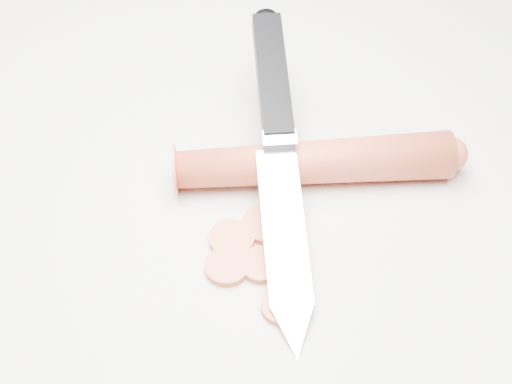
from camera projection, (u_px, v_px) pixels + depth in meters
The scene contains 8 objects.
ground at pixel (261, 246), 0.52m from camera, with size 2.40×2.40×0.00m, color silver.
carrot at pixel (314, 162), 0.55m from camera, with size 0.03×0.03×0.21m, color #C63E21.
carrot_slice_0 at pixel (261, 265), 0.50m from camera, with size 0.03×0.03×0.01m, color #DA5D3A.
carrot_slice_1 at pixel (282, 306), 0.48m from camera, with size 0.03×0.03×0.01m, color #DA5D3A.
carrot_slice_3 at pixel (232, 239), 0.52m from camera, with size 0.03×0.03×0.01m, color #DA5D3A.
carrot_slice_4 at pixel (227, 267), 0.50m from camera, with size 0.03×0.03×0.01m, color #DA5D3A.
carrot_slice_5 at pixel (268, 223), 0.53m from camera, with size 0.04×0.04×0.01m, color #DA5D3A.
kitchen_knife at pixel (282, 158), 0.52m from camera, with size 0.21×0.25×0.08m, color silver, non-canonical shape.
Camera 1 is at (0.17, -0.26, 0.41)m, focal length 50.00 mm.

